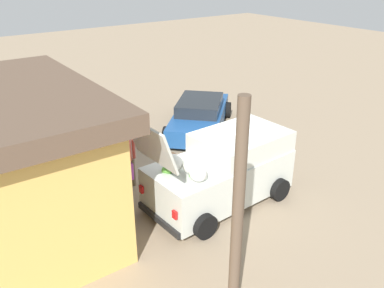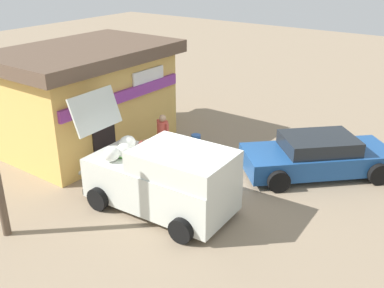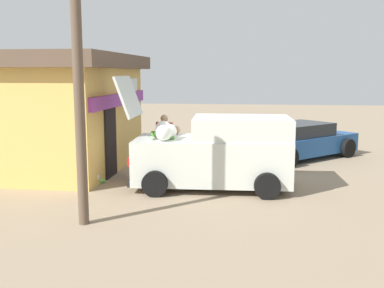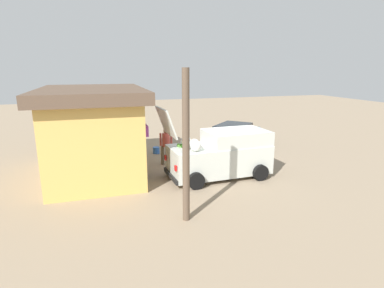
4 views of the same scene
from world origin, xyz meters
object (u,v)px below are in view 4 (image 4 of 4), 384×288
customer_bending (182,153)px  paint_bucket (156,150)px  vendor_standing (166,144)px  parked_sedan (233,136)px  storefront_bar (95,131)px  unloaded_banana_pile (137,181)px  delivery_van (222,154)px

customer_bending → paint_bucket: (3.44, 0.42, -0.74)m
vendor_standing → customer_bending: bearing=-167.3°
parked_sedan → customer_bending: size_ratio=2.96×
vendor_standing → customer_bending: 1.52m
parked_sedan → customer_bending: 5.41m
storefront_bar → parked_sedan: size_ratio=1.35×
parked_sedan → customer_bending: bearing=132.8°
storefront_bar → vendor_standing: 3.13m
parked_sedan → vendor_standing: 4.83m
customer_bending → paint_bucket: customer_bending is taller
customer_bending → unloaded_banana_pile: bearing=112.6°
paint_bucket → customer_bending: bearing=-173.0°
storefront_bar → paint_bucket: 4.03m
vendor_standing → paint_bucket: size_ratio=4.92×
parked_sedan → paint_bucket: size_ratio=13.15×
parked_sedan → vendor_standing: vendor_standing is taller
storefront_bar → unloaded_banana_pile: bearing=-146.1°
storefront_bar → parked_sedan: 7.80m
delivery_van → vendor_standing: size_ratio=2.62×
unloaded_banana_pile → customer_bending: bearing=-67.4°
storefront_bar → customer_bending: 3.65m
customer_bending → unloaded_banana_pile: size_ratio=2.03×
customer_bending → paint_bucket: size_ratio=4.45×
delivery_van → paint_bucket: bearing=24.2°
unloaded_banana_pile → paint_bucket: unloaded_banana_pile is taller
delivery_van → unloaded_banana_pile: delivery_van is taller
vendor_standing → unloaded_banana_pile: size_ratio=2.24×
unloaded_banana_pile → paint_bucket: (4.27, -1.56, -0.04)m
parked_sedan → storefront_bar: bearing=108.9°
delivery_van → unloaded_banana_pile: bearing=92.2°
delivery_van → vendor_standing: (2.18, 1.77, 0.04)m
vendor_standing → customer_bending: (-1.48, -0.34, -0.06)m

